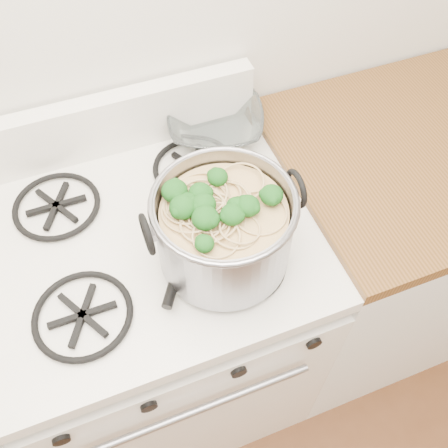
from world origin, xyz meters
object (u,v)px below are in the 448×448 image
(gas_range, at_px, (165,324))
(spatula, at_px, (195,208))
(stock_pot, at_px, (224,229))
(glass_bowl, at_px, (216,127))

(gas_range, height_order, spatula, spatula)
(gas_range, height_order, stock_pot, stock_pot)
(gas_range, xyz_separation_m, glass_bowl, (0.26, 0.24, 0.50))
(stock_pot, distance_m, spatula, 0.16)
(glass_bowl, bearing_deg, stock_pot, -107.84)
(gas_range, distance_m, stock_pot, 0.61)
(glass_bowl, bearing_deg, gas_range, -137.06)
(stock_pot, distance_m, glass_bowl, 0.39)
(spatula, height_order, glass_bowl, glass_bowl)
(gas_range, relative_size, spatula, 2.98)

